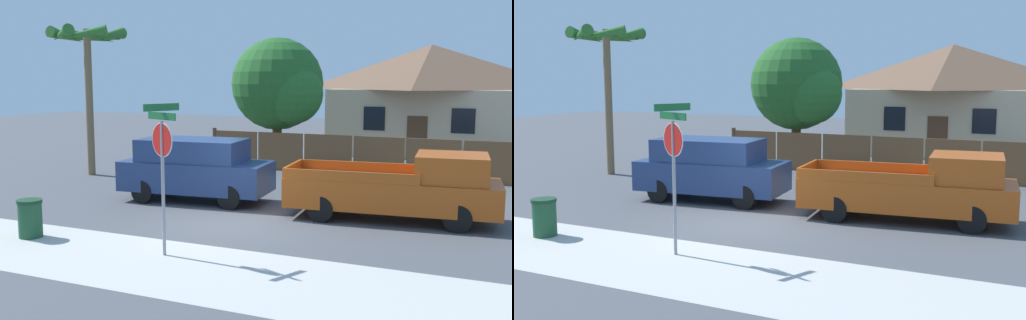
% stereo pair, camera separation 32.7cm
% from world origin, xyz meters
% --- Properties ---
extents(ground_plane, '(80.00, 80.00, 0.00)m').
position_xyz_m(ground_plane, '(0.00, 0.00, 0.00)').
color(ground_plane, '#4C4F54').
extents(sidewalk_strip, '(36.00, 3.20, 0.01)m').
position_xyz_m(sidewalk_strip, '(0.00, -3.60, 0.00)').
color(sidewalk_strip, beige).
rests_on(sidewalk_strip, ground).
extents(wooden_fence, '(14.11, 0.12, 1.63)m').
position_xyz_m(wooden_fence, '(1.78, 8.89, 0.77)').
color(wooden_fence, brown).
rests_on(wooden_fence, ground).
extents(house, '(9.47, 7.76, 5.38)m').
position_xyz_m(house, '(2.28, 17.93, 2.79)').
color(house, beige).
rests_on(house, ground).
extents(oak_tree, '(4.05, 3.86, 5.40)m').
position_xyz_m(oak_tree, '(-2.66, 9.98, 3.37)').
color(oak_tree, brown).
rests_on(oak_tree, ground).
extents(palm_tree, '(2.77, 2.98, 5.63)m').
position_xyz_m(palm_tree, '(-8.43, 4.86, 4.84)').
color(palm_tree, brown).
rests_on(palm_tree, ground).
extents(red_suv, '(4.64, 2.31, 1.89)m').
position_xyz_m(red_suv, '(-2.24, 2.18, 1.01)').
color(red_suv, navy).
rests_on(red_suv, ground).
extents(orange_pickup, '(5.59, 2.48, 1.79)m').
position_xyz_m(orange_pickup, '(3.93, 2.21, 0.85)').
color(orange_pickup, '#B74C14').
rests_on(orange_pickup, ground).
extents(stop_sign, '(0.90, 0.81, 3.19)m').
position_xyz_m(stop_sign, '(0.01, -3.01, 2.17)').
color(stop_sign, gray).
rests_on(stop_sign, ground).
extents(trash_bin, '(0.58, 0.58, 0.90)m').
position_xyz_m(trash_bin, '(-3.64, -3.09, 0.45)').
color(trash_bin, '#1E4C2D').
rests_on(trash_bin, ground).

